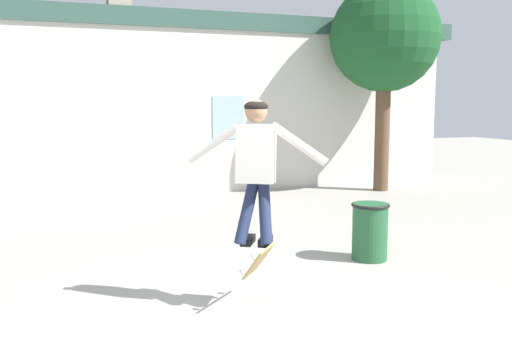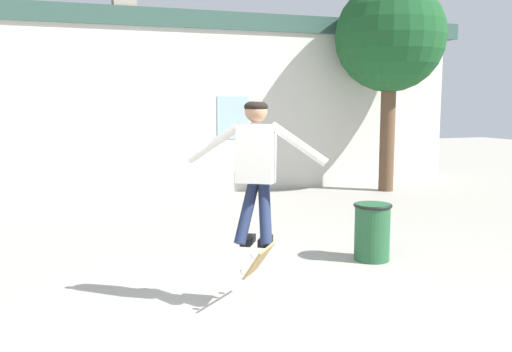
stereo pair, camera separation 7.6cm
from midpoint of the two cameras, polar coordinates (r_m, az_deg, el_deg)
ground_plane at (r=5.09m, az=2.83°, el=-15.06°), size 40.00×40.00×0.00m
building_backdrop at (r=11.90m, az=-11.33°, el=7.49°), size 15.19×0.52×4.88m
tree_right at (r=12.69m, az=13.45°, el=13.24°), size 2.33×2.33×4.46m
trash_bin at (r=7.18m, az=11.84°, el=-5.34°), size 0.47×0.47×0.71m
skater at (r=5.26m, az=0.42°, el=1.65°), size 1.17×0.78×1.36m
skateboard_flipping at (r=5.46m, az=0.56°, el=-8.57°), size 0.27×0.72×0.54m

